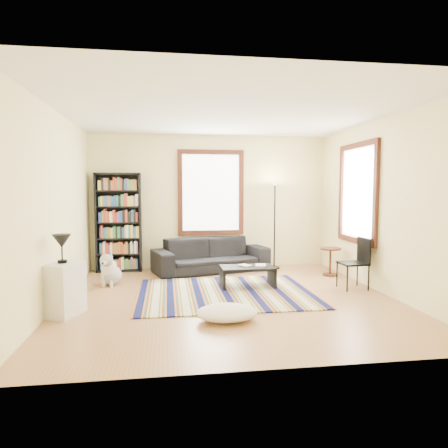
{
  "coord_description": "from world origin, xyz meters",
  "views": [
    {
      "loc": [
        -0.92,
        -5.97,
        1.66
      ],
      "look_at": [
        0.0,
        0.5,
        1.1
      ],
      "focal_mm": 32.0,
      "sensor_mm": 36.0,
      "label": 1
    }
  ],
  "objects": [
    {
      "name": "floor",
      "position": [
        0.0,
        0.0,
        -0.05
      ],
      "size": [
        5.0,
        5.0,
        0.1
      ],
      "primitive_type": "cube",
      "color": "#A8704D",
      "rests_on": "ground"
    },
    {
      "name": "ceiling",
      "position": [
        0.0,
        0.0,
        2.85
      ],
      "size": [
        5.0,
        5.0,
        0.1
      ],
      "primitive_type": "cube",
      "color": "white",
      "rests_on": "floor"
    },
    {
      "name": "wall_back",
      "position": [
        0.0,
        2.55,
        1.4
      ],
      "size": [
        5.0,
        0.1,
        2.8
      ],
      "primitive_type": "cube",
      "color": "beige",
      "rests_on": "floor"
    },
    {
      "name": "wall_front",
      "position": [
        0.0,
        -2.55,
        1.4
      ],
      "size": [
        5.0,
        0.1,
        2.8
      ],
      "primitive_type": "cube",
      "color": "beige",
      "rests_on": "floor"
    },
    {
      "name": "wall_left",
      "position": [
        -2.55,
        0.0,
        1.4
      ],
      "size": [
        0.1,
        5.0,
        2.8
      ],
      "primitive_type": "cube",
      "color": "beige",
      "rests_on": "floor"
    },
    {
      "name": "wall_right",
      "position": [
        2.55,
        0.0,
        1.4
      ],
      "size": [
        0.1,
        5.0,
        2.8
      ],
      "primitive_type": "cube",
      "color": "beige",
      "rests_on": "floor"
    },
    {
      "name": "window_back",
      "position": [
        0.0,
        2.47,
        1.6
      ],
      "size": [
        1.2,
        0.06,
        1.6
      ],
      "primitive_type": "cube",
      "color": "white",
      "rests_on": "wall_back"
    },
    {
      "name": "window_right",
      "position": [
        2.47,
        0.8,
        1.6
      ],
      "size": [
        0.06,
        1.2,
        1.6
      ],
      "primitive_type": "cube",
      "color": "white",
      "rests_on": "wall_right"
    },
    {
      "name": "rug",
      "position": [
        -0.02,
        0.26,
        0.01
      ],
      "size": [
        2.79,
        2.23,
        0.02
      ],
      "primitive_type": "cube",
      "color": "#0D1143",
      "rests_on": "floor"
    },
    {
      "name": "sofa",
      "position": [
        -0.05,
        2.05,
        0.34
      ],
      "size": [
        1.48,
        2.47,
        0.67
      ],
      "primitive_type": "imported",
      "rotation": [
        0.0,
        0.0,
        0.27
      ],
      "color": "black",
      "rests_on": "floor"
    },
    {
      "name": "bookshelf",
      "position": [
        -1.9,
        2.32,
        1.0
      ],
      "size": [
        0.9,
        0.3,
        2.0
      ],
      "primitive_type": "cube",
      "color": "black",
      "rests_on": "floor"
    },
    {
      "name": "coffee_table",
      "position": [
        0.42,
        0.61,
        0.18
      ],
      "size": [
        0.95,
        0.6,
        0.36
      ],
      "primitive_type": "cube",
      "rotation": [
        0.0,
        0.0,
        0.11
      ],
      "color": "black",
      "rests_on": "floor"
    },
    {
      "name": "book_a",
      "position": [
        0.32,
        0.61,
        0.37
      ],
      "size": [
        0.26,
        0.24,
        0.02
      ],
      "primitive_type": "imported",
      "rotation": [
        0.0,
        0.0,
        0.56
      ],
      "color": "beige",
      "rests_on": "coffee_table"
    },
    {
      "name": "book_b",
      "position": [
        0.57,
        0.66,
        0.37
      ],
      "size": [
        0.23,
        0.28,
        0.02
      ],
      "primitive_type": "imported",
      "rotation": [
        0.0,
        0.0,
        -0.24
      ],
      "color": "beige",
      "rests_on": "coffee_table"
    },
    {
      "name": "floor_cushion",
      "position": [
        -0.18,
        -1.05,
        0.1
      ],
      "size": [
        0.9,
        0.76,
        0.2
      ],
      "primitive_type": "ellipsoid",
      "rotation": [
        0.0,
        0.0,
        0.22
      ],
      "color": "white",
      "rests_on": "floor"
    },
    {
      "name": "floor_lamp",
      "position": [
        1.31,
        2.15,
        0.93
      ],
      "size": [
        0.34,
        0.34,
        1.86
      ],
      "primitive_type": null,
      "rotation": [
        0.0,
        0.0,
        -0.13
      ],
      "color": "black",
      "rests_on": "floor"
    },
    {
      "name": "side_table",
      "position": [
        2.2,
        1.31,
        0.27
      ],
      "size": [
        0.49,
        0.49,
        0.54
      ],
      "primitive_type": "cylinder",
      "rotation": [
        0.0,
        0.0,
        0.25
      ],
      "color": "#411B10",
      "rests_on": "floor"
    },
    {
      "name": "folding_chair",
      "position": [
        2.15,
        0.26,
        0.43
      ],
      "size": [
        0.44,
        0.42,
        0.86
      ],
      "primitive_type": "cube",
      "rotation": [
        0.0,
        0.0,
        0.05
      ],
      "color": "black",
      "rests_on": "floor"
    },
    {
      "name": "white_cabinet",
      "position": [
        -2.3,
        -0.53,
        0.35
      ],
      "size": [
        0.54,
        0.61,
        0.7
      ],
      "primitive_type": "cube",
      "rotation": [
        0.0,
        0.0,
        -0.4
      ],
      "color": "silver",
      "rests_on": "floor"
    },
    {
      "name": "table_lamp",
      "position": [
        -2.3,
        -0.53,
        0.89
      ],
      "size": [
        0.3,
        0.3,
        0.38
      ],
      "primitive_type": null,
      "rotation": [
        0.0,
        0.0,
        -0.27
      ],
      "color": "black",
      "rests_on": "white_cabinet"
    },
    {
      "name": "dog",
      "position": [
        -1.91,
        1.13,
        0.28
      ],
      "size": [
        0.53,
        0.65,
        0.57
      ],
      "primitive_type": null,
      "rotation": [
        0.0,
        0.0,
        -0.25
      ],
      "color": "silver",
      "rests_on": "floor"
    }
  ]
}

